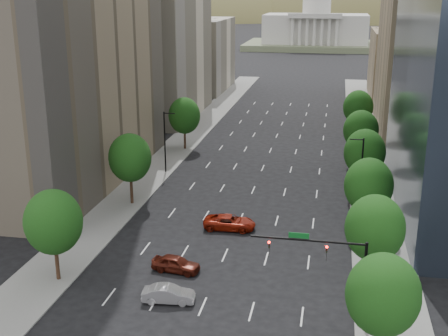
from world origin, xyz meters
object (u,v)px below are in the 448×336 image
Objects in this scene: capitol at (316,28)px; car_silver at (169,294)px; traffic_signal at (333,261)px; car_maroon at (176,264)px; car_red_far at (230,222)px.

car_silver is at bearing -90.78° from capitol.
traffic_signal is 1.98× the size of car_maroon.
capitol reaches higher than car_silver.
capitol is at bearing 6.21° from car_maroon.
traffic_signal is 1.59× the size of car_red_far.
traffic_signal is 0.15× the size of capitol.
capitol is 203.25m from car_red_far.
car_red_far is at bearing -90.21° from capitol.
capitol is 219.69m from car_silver.
car_red_far reaches higher than car_maroon.
traffic_signal is at bearing -87.26° from capitol.
capitol reaches higher than car_red_far.
traffic_signal is at bearing -104.45° from car_maroon.
traffic_signal is 16.12m from car_maroon.
traffic_signal is 219.99m from capitol.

